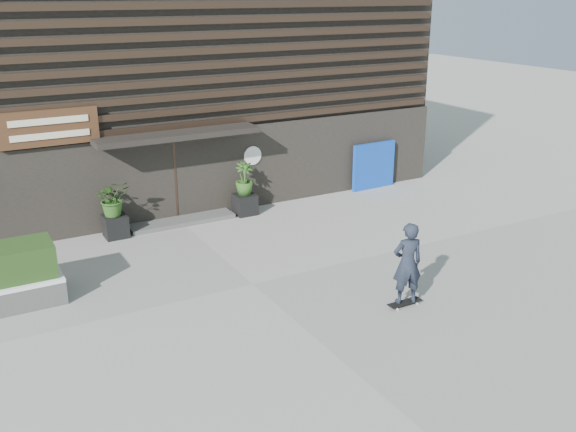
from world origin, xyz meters
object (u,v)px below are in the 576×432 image
blue_tarp (374,166)px  skateboarder (407,264)px  planter_pot_left (115,226)px  planter_pot_right (245,204)px

blue_tarp → skateboarder: 8.43m
planter_pot_left → skateboarder: skateboarder is taller
planter_pot_right → blue_tarp: (4.83, 0.30, 0.47)m
planter_pot_left → blue_tarp: size_ratio=0.37×
planter_pot_left → planter_pot_right: bearing=0.0°
planter_pot_left → planter_pot_right: (3.80, 0.00, 0.00)m
planter_pot_left → blue_tarp: (8.63, 0.30, 0.47)m
planter_pot_right → planter_pot_left: bearing=180.0°
planter_pot_left → blue_tarp: blue_tarp is taller
blue_tarp → skateboarder: size_ratio=0.89×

